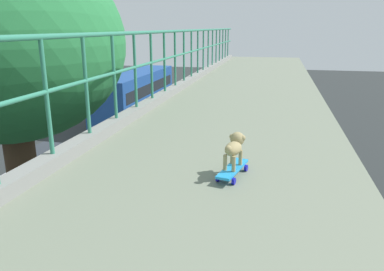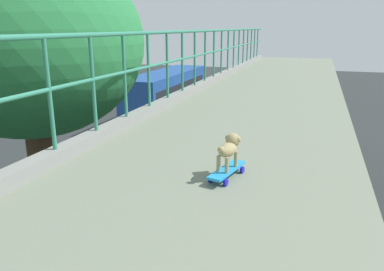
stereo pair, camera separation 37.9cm
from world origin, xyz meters
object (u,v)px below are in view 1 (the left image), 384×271
at_px(car_yellow_cab_fifth, 56,228).
at_px(city_bus, 136,94).
at_px(toy_skateboard, 233,169).
at_px(small_dog, 235,146).
at_px(car_white_sixth, 45,168).

xyz_separation_m(car_yellow_cab_fifth, city_bus, (-3.45, 15.66, 1.21)).
distance_m(toy_skateboard, small_dog, 0.22).
relative_size(car_yellow_cab_fifth, city_bus, 0.42).
bearing_deg(toy_skateboard, small_dog, 77.76).
xyz_separation_m(city_bus, toy_skateboard, (9.20, -21.06, 3.19)).
bearing_deg(city_bus, small_dog, -66.36).
bearing_deg(car_white_sixth, toy_skateboard, -47.45).
distance_m(car_yellow_cab_fifth, toy_skateboard, 9.03).
height_order(car_yellow_cab_fifth, small_dog, small_dog).
bearing_deg(car_yellow_cab_fifth, small_dog, -42.99).
bearing_deg(city_bus, toy_skateboard, -66.41).
relative_size(toy_skateboard, small_dog, 1.56).
distance_m(car_yellow_cab_fifth, city_bus, 16.08).
bearing_deg(small_dog, toy_skateboard, -102.24).
bearing_deg(small_dog, city_bus, 113.64).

